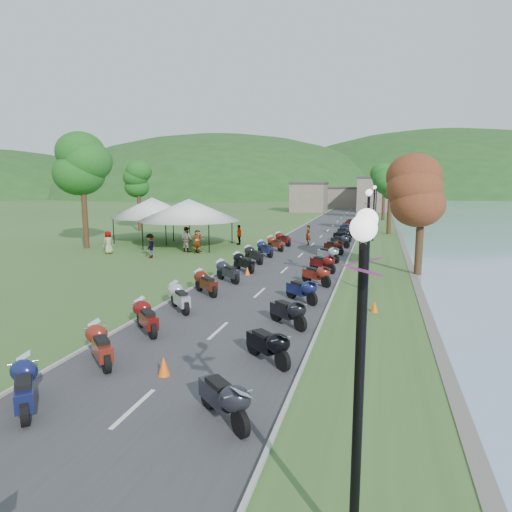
% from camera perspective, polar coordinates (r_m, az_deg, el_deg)
% --- Properties ---
extents(road, '(7.00, 120.00, 0.02)m').
position_cam_1_polar(road, '(45.80, 8.13, 2.42)').
color(road, '#3A3A3D').
rests_on(road, ground).
extents(hills_backdrop, '(360.00, 120.00, 76.00)m').
position_cam_1_polar(hills_backdrop, '(205.29, 13.75, 7.53)').
color(hills_backdrop, '#285621').
rests_on(hills_backdrop, ground).
extents(far_building, '(18.00, 16.00, 5.00)m').
position_cam_1_polar(far_building, '(90.50, 10.48, 7.30)').
color(far_building, gray).
rests_on(far_building, ground).
extents(moto_row_left, '(2.60, 40.69, 1.10)m').
position_cam_1_polar(moto_row_left, '(20.89, -7.61, -4.29)').
color(moto_row_left, '#331411').
rests_on(moto_row_left, ground).
extents(moto_row_right, '(2.60, 49.34, 1.10)m').
position_cam_1_polar(moto_row_right, '(33.15, 9.48, 0.71)').
color(moto_row_right, '#331411').
rests_on(moto_row_right, ground).
extents(streetlamp_near, '(1.40, 1.40, 5.00)m').
position_cam_1_polar(streetlamp_near, '(6.68, 12.69, -16.98)').
color(streetlamp_near, black).
rests_on(streetlamp_near, ground).
extents(vendor_tent_main, '(5.66, 5.66, 4.00)m').
position_cam_1_polar(vendor_tent_main, '(38.71, -8.34, 4.12)').
color(vendor_tent_main, silver).
rests_on(vendor_tent_main, ground).
extents(vendor_tent_side, '(5.05, 5.05, 4.00)m').
position_cam_1_polar(vendor_tent_side, '(42.89, -12.77, 4.49)').
color(vendor_tent_side, silver).
rests_on(vendor_tent_side, ground).
extents(tree_park_left, '(4.03, 4.03, 11.20)m').
position_cam_1_polar(tree_park_left, '(39.72, -20.84, 8.95)').
color(tree_park_left, '#236D20').
rests_on(tree_park_left, ground).
extents(tree_lakeside, '(2.87, 2.87, 7.97)m').
position_cam_1_polar(tree_lakeside, '(28.03, 19.97, 5.79)').
color(tree_lakeside, '#236D20').
rests_on(tree_lakeside, ground).
extents(pedestrian_a, '(0.79, 0.69, 1.79)m').
position_cam_1_polar(pedestrian_a, '(34.98, -7.34, 0.30)').
color(pedestrian_a, slate).
rests_on(pedestrian_a, ground).
extents(pedestrian_b, '(1.09, 0.87, 1.97)m').
position_cam_1_polar(pedestrian_b, '(35.99, -8.64, 0.52)').
color(pedestrian_b, slate).
rests_on(pedestrian_b, ground).
extents(pedestrian_c, '(0.69, 1.20, 1.75)m').
position_cam_1_polar(pedestrian_c, '(33.68, -13.04, -0.22)').
color(pedestrian_c, slate).
rests_on(pedestrian_c, ground).
extents(traffic_cone_near, '(0.36, 0.36, 0.57)m').
position_cam_1_polar(traffic_cone_near, '(13.46, -11.45, -13.38)').
color(traffic_cone_near, '#F2590C').
rests_on(traffic_cone_near, ground).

